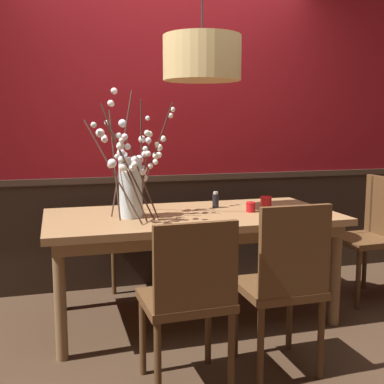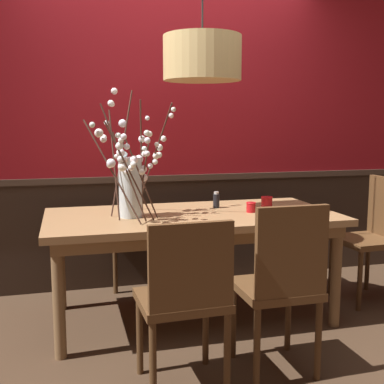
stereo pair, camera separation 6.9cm
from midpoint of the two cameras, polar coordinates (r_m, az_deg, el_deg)
name	(u,v)px [view 2 (the right image)]	position (r m, az deg, el deg)	size (l,w,h in m)	color
ground_plane	(192,317)	(3.52, 0.58, -14.59)	(24.00, 24.00, 0.00)	#422D1E
back_wall	(167,110)	(4.05, -2.54, 9.66)	(5.51, 0.14, 2.95)	#2D2119
dining_table	(192,225)	(3.32, 0.59, -3.94)	(1.97, 0.95, 0.75)	#997047
chair_near_side_right	(281,281)	(2.64, 11.28, -10.27)	(0.41, 0.42, 0.95)	brown
chair_far_side_left	(136,224)	(4.13, -6.13, -3.78)	(0.48, 0.47, 0.91)	brown
chair_head_east_end	(374,232)	(3.97, 21.25, -4.40)	(0.43, 0.44, 0.95)	brown
chair_near_side_left	(185,294)	(2.44, 0.00, -12.04)	(0.45, 0.42, 0.90)	brown
vase_with_blossoms	(131,179)	(3.15, -6.64, 1.49)	(0.66, 0.63, 0.85)	silver
candle_holder_nearer_center	(251,207)	(3.37, 7.60, -1.79)	(0.07, 0.07, 0.07)	red
candle_holder_nearer_edge	(267,203)	(3.50, 9.42, -1.28)	(0.08, 0.08, 0.09)	red
condiment_bottle	(216,200)	(3.52, 3.46, -0.99)	(0.05, 0.05, 0.12)	black
pendant_lamp	(202,58)	(3.34, 1.84, 15.57)	(0.53, 0.53, 1.31)	tan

